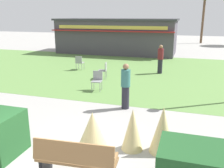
# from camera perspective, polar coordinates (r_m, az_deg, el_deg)

# --- Properties ---
(ground_plane) EXTENTS (80.00, 80.00, 0.00)m
(ground_plane) POSITION_cam_1_polar(r_m,az_deg,el_deg) (6.12, -14.21, -18.21)
(ground_plane) COLOR #999691
(lawn_patch) EXTENTS (36.00, 12.00, 0.01)m
(lawn_patch) POSITION_cam_1_polar(r_m,az_deg,el_deg) (15.28, 6.17, 2.84)
(lawn_patch) COLOR #5B8442
(lawn_patch) RESTS_ON ground_plane
(park_bench) EXTENTS (1.74, 0.66, 0.95)m
(park_bench) POSITION_cam_1_polar(r_m,az_deg,el_deg) (5.39, -8.34, -16.85)
(park_bench) COLOR olive
(park_bench) RESTS_ON ground_plane
(ornamental_grass_behind_left) EXTENTS (0.78, 0.78, 0.94)m
(ornamental_grass_behind_left) POSITION_cam_1_polar(r_m,az_deg,el_deg) (6.62, -4.48, -10.29)
(ornamental_grass_behind_left) COLOR #D1BC7F
(ornamental_grass_behind_left) RESTS_ON ground_plane
(ornamental_grass_behind_right) EXTENTS (0.63, 0.63, 1.21)m
(ornamental_grass_behind_right) POSITION_cam_1_polar(r_m,az_deg,el_deg) (6.38, 11.56, -10.31)
(ornamental_grass_behind_right) COLOR #D1BC7F
(ornamental_grass_behind_right) RESTS_ON ground_plane
(ornamental_grass_behind_center) EXTENTS (0.55, 0.55, 1.11)m
(ornamental_grass_behind_center) POSITION_cam_1_polar(r_m,az_deg,el_deg) (6.41, 4.73, -10.36)
(ornamental_grass_behind_center) COLOR #D1BC7F
(ornamental_grass_behind_center) RESTS_ON ground_plane
(food_kiosk) EXTENTS (10.65, 4.69, 3.05)m
(food_kiosk) POSITION_cam_1_polar(r_m,az_deg,el_deg) (22.91, 1.16, 11.04)
(food_kiosk) COLOR #47424C
(food_kiosk) RESTS_ON ground_plane
(cafe_chair_west) EXTENTS (0.48, 0.48, 0.89)m
(cafe_chair_west) POSITION_cam_1_polar(r_m,az_deg,el_deg) (11.35, -3.41, 1.14)
(cafe_chair_west) COLOR gray
(cafe_chair_west) RESTS_ON ground_plane
(cafe_chair_east) EXTENTS (0.45, 0.45, 0.89)m
(cafe_chair_east) POSITION_cam_1_polar(r_m,az_deg,el_deg) (15.75, -7.51, 5.13)
(cafe_chair_east) COLOR gray
(cafe_chair_east) RESTS_ON ground_plane
(cafe_chair_center) EXTENTS (0.50, 0.50, 0.89)m
(cafe_chair_center) POSITION_cam_1_polar(r_m,az_deg,el_deg) (13.40, -1.87, 3.42)
(cafe_chair_center) COLOR gray
(cafe_chair_center) RESTS_ON ground_plane
(person_strolling) EXTENTS (0.34, 0.34, 1.69)m
(person_strolling) POSITION_cam_1_polar(r_m,az_deg,el_deg) (14.88, 11.07, 5.66)
(person_strolling) COLOR #23232D
(person_strolling) RESTS_ON ground_plane
(person_standing) EXTENTS (0.34, 0.34, 1.69)m
(person_standing) POSITION_cam_1_polar(r_m,az_deg,el_deg) (9.02, 3.14, -0.48)
(person_standing) COLOR #23232D
(person_standing) RESTS_ON ground_plane
(parked_car_west_slot) EXTENTS (4.33, 2.30, 1.20)m
(parked_car_west_slot) POSITION_cam_1_polar(r_m,az_deg,el_deg) (30.62, 1.81, 10.52)
(parked_car_west_slot) COLOR black
(parked_car_west_slot) RESTS_ON ground_plane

